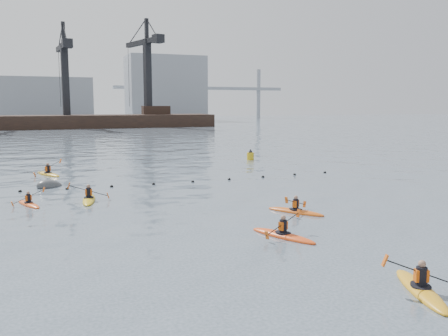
{
  "coord_description": "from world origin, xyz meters",
  "views": [
    {
      "loc": [
        -6.66,
        -11.39,
        5.88
      ],
      "look_at": [
        1.6,
        9.67,
        2.8
      ],
      "focal_mm": 38.0,
      "sensor_mm": 36.0,
      "label": 1
    }
  ],
  "objects": [
    {
      "name": "float_line",
      "position": [
        -0.5,
        22.53,
        0.03
      ],
      "size": [
        33.24,
        0.73,
        0.24
      ],
      "color": "black",
      "rests_on": "ground"
    },
    {
      "name": "kayaker_0",
      "position": [
        3.24,
        6.69,
        0.11
      ],
      "size": [
        2.25,
        3.49,
        1.21
      ],
      "rotation": [
        0.0,
        0.0,
        0.41
      ],
      "color": "#E64915",
      "rests_on": "ground"
    },
    {
      "name": "kayaker_3",
      "position": [
        -3.98,
        18.09,
        0.11
      ],
      "size": [
        2.44,
        3.64,
        1.29
      ],
      "rotation": [
        0.0,
        0.0,
        -0.15
      ],
      "color": "gold",
      "rests_on": "ground"
    },
    {
      "name": "mooring_buoy",
      "position": [
        -6.09,
        24.1,
        0.0
      ],
      "size": [
        2.53,
        2.37,
        1.45
      ],
      "primitive_type": "ellipsoid",
      "rotation": [
        0.0,
        0.21,
        0.67
      ],
      "color": "#393B3D",
      "rests_on": "ground"
    },
    {
      "name": "kayaker_1",
      "position": [
        4.3,
        -0.39,
        0.11
      ],
      "size": [
        2.41,
        3.68,
        1.36
      ],
      "rotation": [
        0.0,
        0.0,
        -0.37
      ],
      "color": "orange",
      "rests_on": "ground"
    },
    {
      "name": "skyline",
      "position": [
        2.23,
        150.27,
        9.25
      ],
      "size": [
        141.0,
        28.0,
        22.0
      ],
      "color": "gray",
      "rests_on": "ground"
    },
    {
      "name": "barge_pier",
      "position": [
        -0.22,
        110.0,
        1.89
      ],
      "size": [
        72.0,
        19.3,
        29.5
      ],
      "color": "black",
      "rests_on": "ground"
    },
    {
      "name": "ground",
      "position": [
        0.0,
        0.0,
        0.0
      ],
      "size": [
        400.0,
        400.0,
        0.0
      ],
      "primitive_type": "plane",
      "color": "#3A4C55",
      "rests_on": "ground"
    },
    {
      "name": "kayaker_2",
      "position": [
        -7.39,
        18.04,
        0.09
      ],
      "size": [
        1.89,
        2.9,
        1.06
      ],
      "rotation": [
        0.0,
        0.0,
        0.37
      ],
      "color": "#EF5216",
      "rests_on": "ground"
    },
    {
      "name": "kayaker_4",
      "position": [
        6.16,
        10.63,
        0.1
      ],
      "size": [
        2.39,
        3.19,
        1.18
      ],
      "rotation": [
        0.0,
        0.0,
        3.72
      ],
      "color": "#CD5313",
      "rests_on": "ground"
    },
    {
      "name": "nav_buoy",
      "position": [
        14.0,
        33.68,
        0.4
      ],
      "size": [
        0.73,
        0.73,
        1.33
      ],
      "color": "#B98312",
      "rests_on": "ground"
    },
    {
      "name": "kayaker_5",
      "position": [
        -6.08,
        30.18,
        0.11
      ],
      "size": [
        2.32,
        3.55,
        1.39
      ],
      "rotation": [
        0.0,
        0.0,
        0.44
      ],
      "color": "gold",
      "rests_on": "ground"
    }
  ]
}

